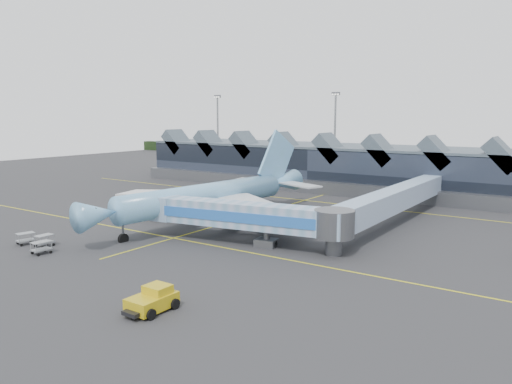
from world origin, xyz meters
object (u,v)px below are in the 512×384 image
Objects in this scene: fuel_truck at (202,199)px; pushback_tug at (152,300)px; main_airliner at (212,195)px; jet_bridge at (257,217)px.

pushback_tug is (25.27, -35.93, -1.11)m from fuel_truck.
main_airliner is at bearing -26.12° from fuel_truck.
main_airliner is 1.60× the size of jet_bridge.
fuel_truck is at bearing 146.08° from main_airliner.
main_airliner is 9.36× the size of pushback_tug.
fuel_truck reaches higher than pushback_tug.
pushback_tug is at bearing -41.13° from fuel_truck.
jet_bridge is 24.73m from fuel_truck.
main_airliner is 35.32m from pushback_tug.
jet_bridge is at bearing -23.59° from main_airliner.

